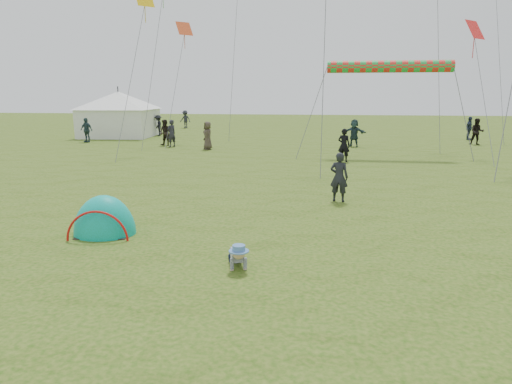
# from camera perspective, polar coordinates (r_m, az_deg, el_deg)

# --- Properties ---
(ground) EXTENTS (140.00, 140.00, 0.00)m
(ground) POSITION_cam_1_polar(r_m,az_deg,el_deg) (8.84, -4.68, -10.24)
(ground) COLOR #1E490B
(crawling_toddler) EXTENTS (0.69, 0.83, 0.54)m
(crawling_toddler) POSITION_cam_1_polar(r_m,az_deg,el_deg) (9.06, -2.31, -7.81)
(crawling_toddler) COLOR black
(crawling_toddler) RESTS_ON ground
(popup_tent) EXTENTS (1.65, 1.43, 1.94)m
(popup_tent) POSITION_cam_1_polar(r_m,az_deg,el_deg) (11.85, -18.31, -4.99)
(popup_tent) COLOR #0A8E62
(popup_tent) RESTS_ON ground
(standing_adult) EXTENTS (0.64, 0.49, 1.58)m
(standing_adult) POSITION_cam_1_polar(r_m,az_deg,el_deg) (14.68, 10.34, 1.84)
(standing_adult) COLOR black
(standing_adult) RESTS_ON ground
(event_marquee) EXTENTS (6.03, 6.03, 3.84)m
(event_marquee) POSITION_cam_1_polar(r_m,az_deg,el_deg) (38.78, -16.73, 9.50)
(event_marquee) COLOR white
(event_marquee) RESTS_ON ground
(crowd_person_0) EXTENTS (0.70, 0.76, 1.75)m
(crowd_person_0) POSITION_cam_1_polar(r_m,az_deg,el_deg) (30.31, -10.52, 7.22)
(crowd_person_0) COLOR #24242E
(crowd_person_0) RESTS_ON ground
(crowd_person_1) EXTENTS (1.00, 0.86, 1.77)m
(crowd_person_1) POSITION_cam_1_polar(r_m,az_deg,el_deg) (34.44, 25.90, 6.80)
(crowd_person_1) COLOR black
(crowd_person_1) RESTS_ON ground
(crowd_person_2) EXTENTS (1.09, 0.67, 1.73)m
(crowd_person_2) POSITION_cam_1_polar(r_m,az_deg,el_deg) (34.87, -20.44, 7.27)
(crowd_person_2) COLOR #2B414B
(crowd_person_2) RESTS_ON ground
(crowd_person_3) EXTENTS (1.26, 0.88, 1.77)m
(crowd_person_3) POSITION_cam_1_polar(r_m,az_deg,el_deg) (47.21, -8.84, 8.98)
(crowd_person_3) COLOR #24262F
(crowd_person_3) RESTS_ON ground
(crowd_person_4) EXTENTS (0.92, 1.00, 1.72)m
(crowd_person_4) POSITION_cam_1_polar(r_m,az_deg,el_deg) (28.51, -6.06, 7.03)
(crowd_person_4) COLOR #42372E
(crowd_person_4) RESTS_ON ground
(crowd_person_5) EXTENTS (1.73, 1.05, 1.78)m
(crowd_person_5) POSITION_cam_1_polar(r_m,az_deg,el_deg) (30.62, 12.16, 7.23)
(crowd_person_5) COLOR #22373F
(crowd_person_5) RESTS_ON ground
(crowd_person_7) EXTENTS (0.98, 0.86, 1.72)m
(crowd_person_7) POSITION_cam_1_polar(r_m,az_deg,el_deg) (31.10, -11.26, 7.29)
(crowd_person_7) COLOR black
(crowd_person_7) RESTS_ON ground
(crowd_person_9) EXTENTS (1.12, 1.26, 1.70)m
(crowd_person_9) POSITION_cam_1_polar(r_m,az_deg,el_deg) (38.83, -12.11, 8.16)
(crowd_person_9) COLOR black
(crowd_person_9) RESTS_ON ground
(crowd_person_12) EXTENTS (0.71, 0.57, 1.68)m
(crowd_person_12) POSITION_cam_1_polar(r_m,az_deg,el_deg) (23.52, 10.92, 5.76)
(crowd_person_12) COLOR black
(crowd_person_12) RESTS_ON ground
(crowd_person_14) EXTENTS (0.93, 1.07, 1.73)m
(crowd_person_14) POSITION_cam_1_polar(r_m,az_deg,el_deg) (37.99, 25.10, 7.23)
(crowd_person_14) COLOR #263149
(crowd_person_14) RESTS_ON ground
(rainbow_tube_kite) EXTENTS (6.55, 0.64, 0.64)m
(rainbow_tube_kite) POSITION_cam_1_polar(r_m,az_deg,el_deg) (26.20, 16.32, 14.82)
(rainbow_tube_kite) COLOR red
(diamond_kite_0) EXTENTS (1.17, 1.17, 0.95)m
(diamond_kite_0) POSITION_cam_1_polar(r_m,az_deg,el_deg) (34.53, -8.95, 19.53)
(diamond_kite_0) COLOR #DF4A1E
(diamond_kite_6) EXTENTS (1.28, 1.28, 1.05)m
(diamond_kite_6) POSITION_cam_1_polar(r_m,az_deg,el_deg) (29.09, 25.70, 17.83)
(diamond_kite_6) COLOR red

